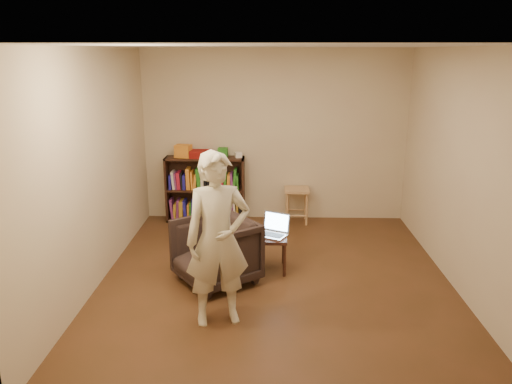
{
  "coord_description": "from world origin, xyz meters",
  "views": [
    {
      "loc": [
        -0.07,
        -5.28,
        2.56
      ],
      "look_at": [
        -0.23,
        0.35,
        0.95
      ],
      "focal_mm": 35.0,
      "sensor_mm": 36.0,
      "label": 1
    }
  ],
  "objects_px": {
    "stool": "(297,195)",
    "armchair": "(216,252)",
    "laptop": "(273,230)",
    "person": "(218,240)",
    "bookshelf": "(206,193)",
    "side_table": "(269,241)"
  },
  "relations": [
    {
      "from": "stool",
      "to": "armchair",
      "type": "bearing_deg",
      "value": -115.89
    },
    {
      "from": "laptop",
      "to": "person",
      "type": "xyz_separation_m",
      "value": [
        -0.53,
        -1.24,
        0.35
      ]
    },
    {
      "from": "bookshelf",
      "to": "laptop",
      "type": "relative_size",
      "value": 2.76
    },
    {
      "from": "side_table",
      "to": "person",
      "type": "bearing_deg",
      "value": -111.83
    },
    {
      "from": "bookshelf",
      "to": "armchair",
      "type": "height_order",
      "value": "bookshelf"
    },
    {
      "from": "armchair",
      "to": "side_table",
      "type": "bearing_deg",
      "value": 83.34
    },
    {
      "from": "bookshelf",
      "to": "armchair",
      "type": "relative_size",
      "value": 1.48
    },
    {
      "from": "armchair",
      "to": "laptop",
      "type": "relative_size",
      "value": 1.87
    },
    {
      "from": "stool",
      "to": "person",
      "type": "relative_size",
      "value": 0.32
    },
    {
      "from": "side_table",
      "to": "person",
      "type": "height_order",
      "value": "person"
    },
    {
      "from": "bookshelf",
      "to": "person",
      "type": "bearing_deg",
      "value": -80.45
    },
    {
      "from": "armchair",
      "to": "person",
      "type": "distance_m",
      "value": 0.98
    },
    {
      "from": "armchair",
      "to": "side_table",
      "type": "xyz_separation_m",
      "value": [
        0.6,
        0.35,
        -0.01
      ]
    },
    {
      "from": "armchair",
      "to": "laptop",
      "type": "xyz_separation_m",
      "value": [
        0.65,
        0.39,
        0.12
      ]
    },
    {
      "from": "bookshelf",
      "to": "side_table",
      "type": "bearing_deg",
      "value": -61.53
    },
    {
      "from": "laptop",
      "to": "bookshelf",
      "type": "bearing_deg",
      "value": 147.02
    },
    {
      "from": "stool",
      "to": "laptop",
      "type": "relative_size",
      "value": 1.23
    },
    {
      "from": "bookshelf",
      "to": "person",
      "type": "distance_m",
      "value": 3.08
    },
    {
      "from": "bookshelf",
      "to": "person",
      "type": "xyz_separation_m",
      "value": [
        0.51,
        -3.01,
        0.41
      ]
    },
    {
      "from": "laptop",
      "to": "person",
      "type": "bearing_deg",
      "value": -86.66
    },
    {
      "from": "laptop",
      "to": "armchair",
      "type": "bearing_deg",
      "value": -122.59
    },
    {
      "from": "armchair",
      "to": "laptop",
      "type": "bearing_deg",
      "value": 83.98
    }
  ]
}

